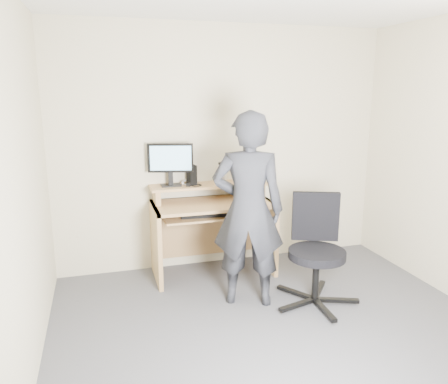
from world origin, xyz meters
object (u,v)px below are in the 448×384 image
desk (211,220)px  office_chair (316,246)px  monitor (170,161)px  person (248,210)px

desk → office_chair: size_ratio=1.28×
desk → office_chair: office_chair is taller
desk → monitor: monitor is taller
office_chair → person: size_ratio=0.55×
office_chair → person: person is taller
desk → person: (0.13, -0.76, 0.30)m
monitor → office_chair: size_ratio=0.47×
desk → person: size_ratio=0.71×
desk → monitor: 0.73m
office_chair → person: (-0.59, 0.14, 0.33)m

